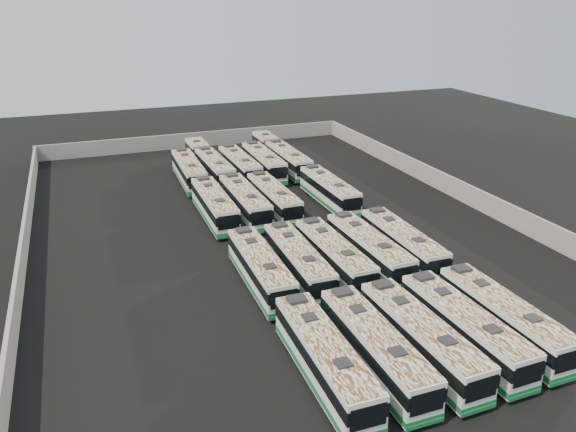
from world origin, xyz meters
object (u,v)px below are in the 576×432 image
at_px(bus_midfront_left, 298,261).
at_px(bus_midfront_center, 334,256).
at_px(bus_midback_far_left, 214,205).
at_px(bus_front_left, 375,348).
at_px(bus_midback_left, 245,201).
at_px(bus_midback_far_right, 329,190).
at_px(bus_back_right, 264,163).
at_px(bus_back_far_right, 280,154).
at_px(bus_midfront_right, 368,249).
at_px(bus_back_center, 240,166).
at_px(bus_midfront_far_right, 402,243).
at_px(bus_front_far_right, 503,317).
at_px(bus_back_left, 209,162).
at_px(bus_front_far_left, 324,358).
at_px(bus_midback_center, 274,198).
at_px(bus_front_center, 421,338).
at_px(bus_front_right, 464,328).
at_px(bus_midfront_far_left, 260,269).
at_px(bus_back_far_left, 189,171).

distance_m(bus_midfront_left, bus_midfront_center, 3.08).
bearing_deg(bus_midback_far_left, bus_front_left, -83.13).
height_order(bus_midback_left, bus_midback_far_right, bus_midback_left).
xyz_separation_m(bus_midback_left, bus_midback_far_right, (9.62, 0.16, -0.04)).
relative_size(bus_back_right, bus_back_far_right, 0.66).
bearing_deg(bus_midfront_right, bus_back_center, 95.66).
distance_m(bus_midfront_center, bus_midfront_far_right, 6.55).
bearing_deg(bus_midfront_left, bus_back_center, 84.92).
height_order(bus_back_right, bus_back_far_right, bus_back_right).
distance_m(bus_midfront_right, bus_back_center, 27.48).
bearing_deg(bus_midback_far_right, bus_front_far_right, -90.10).
bearing_deg(bus_back_left, bus_front_far_left, -95.57).
xyz_separation_m(bus_midback_center, bus_back_left, (-3.21, 15.61, -0.00)).
relative_size(bus_midfront_left, bus_midfront_right, 0.98).
relative_size(bus_front_far_left, bus_front_center, 1.00).
xyz_separation_m(bus_midfront_right, bus_back_center, (-3.20, 27.29, 0.00)).
bearing_deg(bus_back_right, bus_midback_far_right, -74.55).
relative_size(bus_midback_far_left, bus_midback_left, 0.99).
relative_size(bus_back_left, bus_back_center, 1.52).
xyz_separation_m(bus_midfront_right, bus_back_left, (-6.39, 30.37, -0.04)).
bearing_deg(bus_front_far_right, bus_midback_far_left, 114.78).
relative_size(bus_midback_center, bus_back_center, 0.98).
bearing_deg(bus_front_right, bus_back_right, 88.99).
bearing_deg(bus_midback_center, bus_midfront_right, -78.54).
distance_m(bus_midback_center, bus_back_center, 12.53).
bearing_deg(bus_midback_center, bus_midfront_center, -90.96).
height_order(bus_front_far_left, bus_midfront_far_left, bus_front_far_left).
xyz_separation_m(bus_front_far_right, bus_midfront_right, (-3.23, 12.55, 0.02)).
bearing_deg(bus_back_far_right, bus_midback_far_left, -129.22).
distance_m(bus_front_right, bus_front_far_right, 3.20).
relative_size(bus_front_far_right, bus_midfront_right, 0.99).
height_order(bus_front_center, bus_midfront_center, bus_front_center).
xyz_separation_m(bus_midfront_right, bus_back_far_left, (-9.53, 27.35, 0.01)).
bearing_deg(bus_front_far_right, bus_midback_far_right, 89.67).
xyz_separation_m(bus_front_center, bus_midfront_right, (3.22, 12.69, -0.00)).
height_order(bus_front_left, bus_midback_center, bus_front_left).
bearing_deg(bus_back_left, bus_back_right, -26.16).
relative_size(bus_midfront_left, bus_back_left, 0.64).
height_order(bus_front_far_right, bus_midback_left, bus_midback_left).
distance_m(bus_front_far_left, bus_midfront_far_right, 18.02).
distance_m(bus_midfront_far_left, bus_midfront_right, 9.55).
bearing_deg(bus_midback_center, bus_front_far_left, -104.10).
xyz_separation_m(bus_front_right, bus_midback_center, (-3.22, 27.41, -0.03)).
bearing_deg(bus_midback_far_right, bus_back_far_right, 89.83).
distance_m(bus_midback_far_right, bus_back_right, 12.94).
distance_m(bus_midfront_left, bus_midback_left, 14.70).
bearing_deg(bus_back_left, bus_midback_left, -91.06).
xyz_separation_m(bus_front_far_right, bus_back_far_right, (0.07, 42.98, 0.01)).
height_order(bus_midfront_far_left, bus_back_far_right, bus_back_far_right).
distance_m(bus_front_left, bus_midback_center, 27.54).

